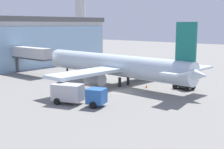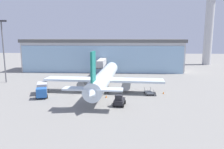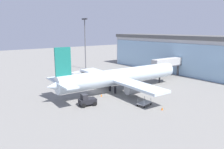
{
  "view_description": "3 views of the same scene",
  "coord_description": "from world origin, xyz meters",
  "px_view_note": "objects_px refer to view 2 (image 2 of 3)",
  "views": [
    {
      "loc": [
        -38.61,
        -29.41,
        10.6
      ],
      "look_at": [
        0.87,
        3.06,
        2.21
      ],
      "focal_mm": 50.0,
      "sensor_mm": 36.0,
      "label": 1
    },
    {
      "loc": [
        8.07,
        -48.23,
        13.64
      ],
      "look_at": [
        5.14,
        6.55,
        3.79
      ],
      "focal_mm": 35.0,
      "sensor_mm": 36.0,
      "label": 2
    },
    {
      "loc": [
        41.33,
        -27.22,
        14.21
      ],
      "look_at": [
        2.26,
        2.95,
        3.91
      ],
      "focal_mm": 35.0,
      "sensor_mm": 36.0,
      "label": 3
    }
  ],
  "objects_px": {
    "catering_truck": "(42,89)",
    "baggage_cart": "(149,92)",
    "control_tower": "(209,20)",
    "safety_cone_nose": "(106,96)",
    "apron_light_mast": "(3,46)",
    "airplane": "(104,78)",
    "jet_bridge": "(102,63)",
    "safety_cone_wingtip": "(163,93)",
    "pushback_tug": "(119,101)"
  },
  "relations": [
    {
      "from": "baggage_cart",
      "to": "pushback_tug",
      "type": "distance_m",
      "value": 10.86
    },
    {
      "from": "catering_truck",
      "to": "safety_cone_nose",
      "type": "height_order",
      "value": "catering_truck"
    },
    {
      "from": "airplane",
      "to": "catering_truck",
      "type": "height_order",
      "value": "airplane"
    },
    {
      "from": "apron_light_mast",
      "to": "safety_cone_wingtip",
      "type": "bearing_deg",
      "value": -13.52
    },
    {
      "from": "control_tower",
      "to": "apron_light_mast",
      "type": "height_order",
      "value": "control_tower"
    },
    {
      "from": "jet_bridge",
      "to": "pushback_tug",
      "type": "relative_size",
      "value": 3.64
    },
    {
      "from": "apron_light_mast",
      "to": "baggage_cart",
      "type": "relative_size",
      "value": 5.88
    },
    {
      "from": "safety_cone_nose",
      "to": "control_tower",
      "type": "bearing_deg",
      "value": 53.66
    },
    {
      "from": "airplane",
      "to": "safety_cone_nose",
      "type": "bearing_deg",
      "value": -167.48
    },
    {
      "from": "jet_bridge",
      "to": "apron_light_mast",
      "type": "relative_size",
      "value": 0.7
    },
    {
      "from": "airplane",
      "to": "jet_bridge",
      "type": "bearing_deg",
      "value": 10.47
    },
    {
      "from": "control_tower",
      "to": "catering_truck",
      "type": "relative_size",
      "value": 4.6
    },
    {
      "from": "airplane",
      "to": "baggage_cart",
      "type": "bearing_deg",
      "value": -100.88
    },
    {
      "from": "baggage_cart",
      "to": "safety_cone_nose",
      "type": "height_order",
      "value": "baggage_cart"
    },
    {
      "from": "apron_light_mast",
      "to": "pushback_tug",
      "type": "height_order",
      "value": "apron_light_mast"
    },
    {
      "from": "control_tower",
      "to": "pushback_tug",
      "type": "xyz_separation_m",
      "value": [
        -40.05,
        -63.96,
        -19.47
      ]
    },
    {
      "from": "catering_truck",
      "to": "pushback_tug",
      "type": "xyz_separation_m",
      "value": [
        17.92,
        -6.57,
        -0.49
      ]
    },
    {
      "from": "apron_light_mast",
      "to": "baggage_cart",
      "type": "xyz_separation_m",
      "value": [
        40.57,
        -11.51,
        -10.18
      ]
    },
    {
      "from": "jet_bridge",
      "to": "airplane",
      "type": "xyz_separation_m",
      "value": [
        2.64,
        -21.32,
        -0.93
      ]
    },
    {
      "from": "safety_cone_wingtip",
      "to": "airplane",
      "type": "bearing_deg",
      "value": 172.73
    },
    {
      "from": "control_tower",
      "to": "safety_cone_wingtip",
      "type": "xyz_separation_m",
      "value": [
        -29.77,
        -54.54,
        -20.17
      ]
    },
    {
      "from": "apron_light_mast",
      "to": "safety_cone_nose",
      "type": "xyz_separation_m",
      "value": [
        30.82,
        -14.61,
        -10.41
      ]
    },
    {
      "from": "control_tower",
      "to": "apron_light_mast",
      "type": "relative_size",
      "value": 1.96
    },
    {
      "from": "airplane",
      "to": "control_tower",
      "type": "bearing_deg",
      "value": -36.44
    },
    {
      "from": "baggage_cart",
      "to": "jet_bridge",
      "type": "bearing_deg",
      "value": -161.59
    },
    {
      "from": "baggage_cart",
      "to": "apron_light_mast",
      "type": "bearing_deg",
      "value": -116.42
    },
    {
      "from": "pushback_tug",
      "to": "safety_cone_wingtip",
      "type": "distance_m",
      "value": 13.96
    },
    {
      "from": "catering_truck",
      "to": "safety_cone_nose",
      "type": "relative_size",
      "value": 13.86
    },
    {
      "from": "jet_bridge",
      "to": "catering_truck",
      "type": "relative_size",
      "value": 1.65
    },
    {
      "from": "baggage_cart",
      "to": "pushback_tug",
      "type": "bearing_deg",
      "value": -48.89
    },
    {
      "from": "control_tower",
      "to": "baggage_cart",
      "type": "distance_m",
      "value": 67.69
    },
    {
      "from": "control_tower",
      "to": "pushback_tug",
      "type": "bearing_deg",
      "value": -122.05
    },
    {
      "from": "catering_truck",
      "to": "baggage_cart",
      "type": "relative_size",
      "value": 2.5
    },
    {
      "from": "catering_truck",
      "to": "apron_light_mast",
      "type": "bearing_deg",
      "value": -148.53
    },
    {
      "from": "catering_truck",
      "to": "safety_cone_wingtip",
      "type": "xyz_separation_m",
      "value": [
        28.2,
        2.85,
        -1.19
      ]
    },
    {
      "from": "control_tower",
      "to": "airplane",
      "type": "height_order",
      "value": "control_tower"
    },
    {
      "from": "safety_cone_nose",
      "to": "baggage_cart",
      "type": "bearing_deg",
      "value": 17.66
    },
    {
      "from": "airplane",
      "to": "apron_light_mast",
      "type": "bearing_deg",
      "value": 77.02
    },
    {
      "from": "apron_light_mast",
      "to": "airplane",
      "type": "bearing_deg",
      "value": -16.39
    },
    {
      "from": "jet_bridge",
      "to": "safety_cone_wingtip",
      "type": "distance_m",
      "value": 28.92
    },
    {
      "from": "catering_truck",
      "to": "safety_cone_nose",
      "type": "distance_m",
      "value": 14.99
    },
    {
      "from": "apron_light_mast",
      "to": "safety_cone_nose",
      "type": "height_order",
      "value": "apron_light_mast"
    },
    {
      "from": "airplane",
      "to": "catering_truck",
      "type": "bearing_deg",
      "value": 111.88
    },
    {
      "from": "jet_bridge",
      "to": "airplane",
      "type": "relative_size",
      "value": 0.36
    },
    {
      "from": "apron_light_mast",
      "to": "pushback_tug",
      "type": "bearing_deg",
      "value": -30.61
    },
    {
      "from": "jet_bridge",
      "to": "catering_truck",
      "type": "height_order",
      "value": "jet_bridge"
    },
    {
      "from": "airplane",
      "to": "baggage_cart",
      "type": "xyz_separation_m",
      "value": [
        10.68,
        -2.72,
        -2.87
      ]
    },
    {
      "from": "baggage_cart",
      "to": "safety_cone_wingtip",
      "type": "xyz_separation_m",
      "value": [
        3.56,
        0.9,
        -0.23
      ]
    },
    {
      "from": "pushback_tug",
      "to": "safety_cone_nose",
      "type": "height_order",
      "value": "pushback_tug"
    },
    {
      "from": "apron_light_mast",
      "to": "jet_bridge",
      "type": "bearing_deg",
      "value": 24.7
    }
  ]
}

